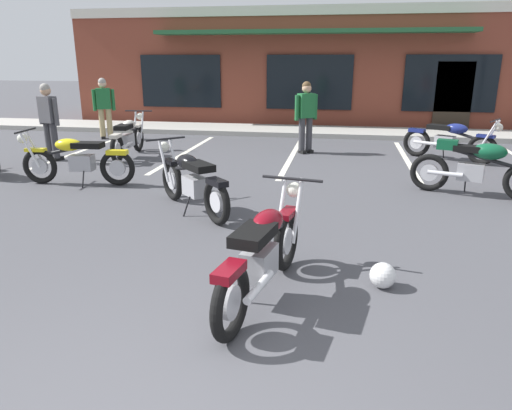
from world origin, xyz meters
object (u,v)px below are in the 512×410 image
object	(u,v)px
motorcycle_foreground_classic	(263,252)
motorcycle_blue_standard	(192,181)
helmet_on_pavement	(383,275)
motorcycle_green_cafe_racer	(450,140)
motorcycle_red_sportbike	(128,137)
person_near_building	(49,117)
person_by_back_row	(104,105)
person_in_black_shirt	(306,113)
motorcycle_silver_naked	(485,166)
motorcycle_orange_scrambler	(76,159)

from	to	relation	value
motorcycle_foreground_classic	motorcycle_blue_standard	world-z (taller)	same
helmet_on_pavement	motorcycle_green_cafe_racer	bearing A→B (deg)	74.19
motorcycle_red_sportbike	person_near_building	size ratio (longest dim) A/B	1.26
motorcycle_red_sportbike	person_by_back_row	xyz separation A→B (m)	(-1.73, 2.32, 0.49)
person_in_black_shirt	helmet_on_pavement	world-z (taller)	person_in_black_shirt
motorcycle_silver_naked	motorcycle_orange_scrambler	size ratio (longest dim) A/B	0.97
motorcycle_silver_naked	person_near_building	world-z (taller)	person_near_building
person_near_building	helmet_on_pavement	world-z (taller)	person_near_building
motorcycle_foreground_classic	helmet_on_pavement	size ratio (longest dim) A/B	8.05
motorcycle_foreground_classic	motorcycle_silver_naked	distance (m)	5.00
motorcycle_red_sportbike	motorcycle_silver_naked	world-z (taller)	same
motorcycle_blue_standard	person_in_black_shirt	xyz separation A→B (m)	(1.28, 4.90, 0.49)
person_in_black_shirt	helmet_on_pavement	xyz separation A→B (m)	(1.33, -6.98, -0.82)
motorcycle_green_cafe_racer	motorcycle_blue_standard	bearing A→B (deg)	-134.56
motorcycle_red_sportbike	person_near_building	world-z (taller)	person_near_building
person_by_back_row	helmet_on_pavement	distance (m)	10.74
motorcycle_silver_naked	person_by_back_row	distance (m)	9.92
motorcycle_foreground_classic	motorcycle_red_sportbike	xyz separation A→B (m)	(-4.16, 6.18, 0.00)
motorcycle_orange_scrambler	motorcycle_silver_naked	bearing A→B (deg)	3.33
person_near_building	person_by_back_row	bearing A→B (deg)	94.55
person_by_back_row	person_near_building	bearing A→B (deg)	-85.45
motorcycle_blue_standard	helmet_on_pavement	size ratio (longest dim) A/B	6.43
motorcycle_blue_standard	person_in_black_shirt	bearing A→B (deg)	75.41
motorcycle_blue_standard	person_in_black_shirt	size ratio (longest dim) A/B	1.00
motorcycle_foreground_classic	person_by_back_row	world-z (taller)	person_by_back_row
motorcycle_orange_scrambler	person_near_building	world-z (taller)	person_near_building
person_in_black_shirt	person_by_back_row	bearing A→B (deg)	168.98
motorcycle_silver_naked	person_in_black_shirt	distance (m)	4.62
motorcycle_orange_scrambler	person_in_black_shirt	xyz separation A→B (m)	(3.78, 3.76, 0.49)
motorcycle_orange_scrambler	person_in_black_shirt	distance (m)	5.35
helmet_on_pavement	motorcycle_silver_naked	bearing A→B (deg)	63.30
person_by_back_row	person_near_building	world-z (taller)	same
person_in_black_shirt	person_by_back_row	world-z (taller)	same
motorcycle_green_cafe_racer	person_near_building	distance (m)	8.81
person_in_black_shirt	person_near_building	bearing A→B (deg)	-160.90
motorcycle_blue_standard	motorcycle_silver_naked	bearing A→B (deg)	19.20
motorcycle_silver_naked	person_in_black_shirt	world-z (taller)	person_in_black_shirt
motorcycle_foreground_classic	motorcycle_orange_scrambler	bearing A→B (deg)	137.60
motorcycle_foreground_classic	person_in_black_shirt	distance (m)	7.42
motorcycle_silver_naked	person_near_building	xyz separation A→B (m)	(-8.61, 1.47, 0.42)
person_by_back_row	helmet_on_pavement	xyz separation A→B (m)	(7.02, -8.09, -0.82)
person_in_black_shirt	person_near_building	distance (m)	5.77
motorcycle_foreground_classic	person_near_building	bearing A→B (deg)	135.76
motorcycle_silver_naked	helmet_on_pavement	bearing A→B (deg)	-116.70
motorcycle_silver_naked	person_by_back_row	bearing A→B (deg)	153.20
motorcycle_green_cafe_racer	motorcycle_orange_scrambler	size ratio (longest dim) A/B	0.89
motorcycle_silver_naked	motorcycle_blue_standard	world-z (taller)	same
motorcycle_green_cafe_racer	motorcycle_silver_naked	bearing A→B (deg)	-91.09
motorcycle_red_sportbike	motorcycle_green_cafe_racer	world-z (taller)	same
motorcycle_green_cafe_racer	person_near_building	size ratio (longest dim) A/B	1.12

